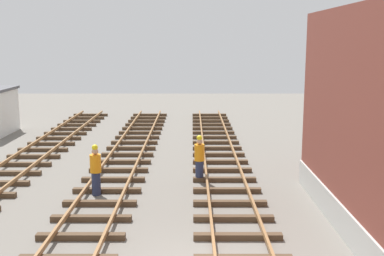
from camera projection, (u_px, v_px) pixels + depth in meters
name	position (u px, v px, depth m)	size (l,w,h in m)	color
track_worker_foreground	(97.00, 170.00, 17.13)	(0.40, 0.40, 1.87)	#262D4C
track_worker_distant	(200.00, 159.00, 18.80)	(0.40, 0.40, 1.87)	#262D4C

